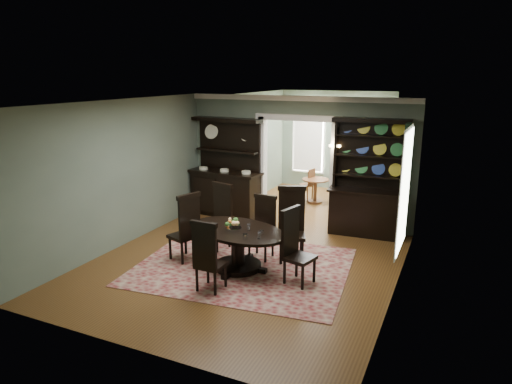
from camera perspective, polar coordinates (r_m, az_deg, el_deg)
room at (r=8.21m, az=-1.69°, el=1.10°), size 5.51×6.01×3.01m
parlor at (r=13.28m, az=8.87°, el=5.86°), size 3.51×3.50×3.01m
doorway_trim at (r=10.87m, az=5.21°, el=4.61°), size 2.08×0.25×2.57m
right_window at (r=8.30m, az=18.07°, el=0.71°), size 0.15×1.47×2.12m
wall_sconce at (r=10.41m, az=9.92°, el=5.53°), size 0.27×0.21×0.21m
rug at (r=8.61m, az=-1.64°, el=-9.28°), size 4.12×3.42×0.01m
dining_table at (r=8.34m, az=-2.29°, el=-6.17°), size 2.19×2.19×0.77m
centerpiece at (r=8.19m, az=-2.76°, el=-4.36°), size 1.35×0.87×0.22m
chair_far_left at (r=9.36m, az=-4.54°, el=-2.77°), size 0.59×0.57×1.34m
chair_far_mid at (r=8.85m, az=0.94°, el=-4.13°), size 0.48×0.44×1.23m
chair_far_right at (r=8.75m, az=4.47°, el=-3.69°), size 0.68×0.66×1.43m
chair_end_left at (r=8.70m, az=-8.65°, el=-4.21°), size 0.61×0.63×1.35m
chair_end_right at (r=7.80m, az=4.85°, el=-6.50°), size 0.57×0.58×1.31m
chair_near at (r=7.46m, az=-6.10°, el=-7.84°), size 0.48×0.44×1.24m
sideboard at (r=11.47m, az=-3.73°, el=1.27°), size 1.90×0.81×2.44m
welsh_dresser at (r=10.32m, az=13.70°, el=-0.19°), size 1.68×0.70×2.57m
parlor_table at (r=12.72m, az=7.43°, el=0.59°), size 0.73×0.73×0.68m
parlor_chair_left at (r=12.96m, az=6.53°, el=1.09°), size 0.41×0.40×0.91m
parlor_chair_right at (r=12.68m, az=10.64°, el=0.55°), size 0.40×0.39×0.88m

